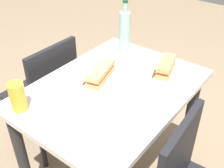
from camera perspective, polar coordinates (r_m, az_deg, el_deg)
dining_table at (r=1.52m, az=0.00°, el=-5.24°), size 0.96×0.71×0.78m
chair_far at (r=1.92m, az=-13.18°, el=-1.67°), size 0.40×0.40×0.87m
plate_near at (r=1.48m, az=-2.23°, el=0.86°), size 0.25×0.25×0.01m
baguette_sandwich_near at (r=1.45m, az=-2.26°, el=2.22°), size 0.24×0.13×0.07m
knife_near at (r=1.48m, az=-4.40°, el=1.43°), size 0.18×0.05×0.01m
plate_far at (r=1.56m, az=10.83°, el=2.26°), size 0.25×0.25×0.01m
baguette_sandwich_far at (r=1.54m, az=11.00°, el=3.56°), size 0.20×0.12×0.07m
knife_far at (r=1.55m, az=8.83°, el=2.79°), size 0.17×0.07×0.01m
water_bottle at (r=1.72m, az=2.60°, el=10.73°), size 0.07×0.07×0.33m
beer_glass at (r=1.32m, az=-18.78°, el=-2.49°), size 0.07×0.07×0.14m
paper_napkin at (r=1.24m, az=-3.34°, el=-6.94°), size 0.15×0.15×0.00m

